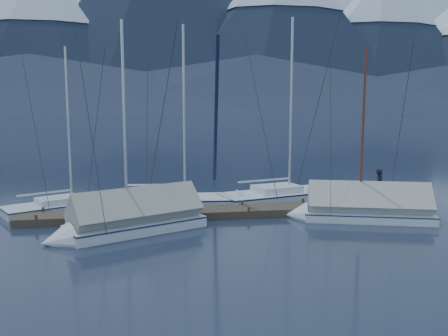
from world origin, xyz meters
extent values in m
plane|color=black|center=(0.00, 0.00, 0.00)|extent=(1000.00, 1000.00, 0.00)
cone|color=#475675|center=(-110.00, 440.00, 75.00)|extent=(352.00, 352.00, 150.00)
cone|color=#475675|center=(40.00, 430.00, 70.00)|extent=(330.00, 330.00, 140.00)
cone|color=#475675|center=(180.00, 445.00, 62.50)|extent=(308.00, 308.00, 125.00)
cone|color=silver|center=(180.00, 445.00, 99.25)|extent=(133.24, 133.24, 52.50)
cone|color=#192133|center=(-65.00, 295.00, 45.00)|extent=(171.00, 171.00, 90.00)
cone|color=#192133|center=(10.00, 310.00, 67.50)|extent=(228.00, 228.00, 135.00)
cone|color=#192133|center=(90.00, 290.00, 55.00)|extent=(190.00, 190.00, 110.00)
cone|color=#192133|center=(165.00, 300.00, 50.00)|extent=(182.40, 182.40, 100.00)
cone|color=#192133|center=(-60.00, 240.00, 15.00)|extent=(416.00, 416.00, 30.00)
cone|color=#192133|center=(60.00, 245.00, 16.00)|extent=(390.00, 390.00, 32.00)
cone|color=#192133|center=(180.00, 250.00, 14.00)|extent=(364.00, 364.00, 28.00)
cube|color=#382D23|center=(0.00, 2.00, 0.17)|extent=(18.00, 1.50, 0.34)
cube|color=black|center=(-6.00, 2.00, -0.05)|extent=(3.00, 1.30, 0.30)
cube|color=black|center=(0.00, 2.00, -0.05)|extent=(3.00, 1.30, 0.30)
cube|color=black|center=(6.00, 2.00, -0.05)|extent=(3.00, 1.30, 0.30)
cylinder|color=#382D23|center=(-8.00, 2.70, 0.35)|extent=(0.12, 0.12, 0.35)
cylinder|color=#382D23|center=(-8.00, 1.30, 0.35)|extent=(0.12, 0.12, 0.35)
cylinder|color=#382D23|center=(-5.00, 2.70, 0.35)|extent=(0.12, 0.12, 0.35)
cylinder|color=#382D23|center=(-5.00, 1.30, 0.35)|extent=(0.12, 0.12, 0.35)
cylinder|color=#382D23|center=(-2.00, 2.70, 0.35)|extent=(0.12, 0.12, 0.35)
cylinder|color=#382D23|center=(-2.00, 1.30, 0.35)|extent=(0.12, 0.12, 0.35)
cylinder|color=#382D23|center=(1.00, 2.70, 0.35)|extent=(0.12, 0.12, 0.35)
cylinder|color=#382D23|center=(1.00, 1.30, 0.35)|extent=(0.12, 0.12, 0.35)
cylinder|color=#382D23|center=(4.00, 2.70, 0.35)|extent=(0.12, 0.12, 0.35)
cylinder|color=#382D23|center=(4.00, 1.30, 0.35)|extent=(0.12, 0.12, 0.35)
cylinder|color=#382D23|center=(7.00, 2.70, 0.35)|extent=(0.12, 0.12, 0.35)
cylinder|color=#382D23|center=(7.00, 1.30, 0.35)|extent=(0.12, 0.12, 0.35)
cube|color=silver|center=(-7.35, 4.34, 0.11)|extent=(5.68, 4.20, 0.60)
cube|color=silver|center=(-7.35, 4.34, -0.16)|extent=(4.57, 3.09, 0.27)
cube|color=navy|center=(-7.35, 4.34, 0.36)|extent=(5.73, 4.24, 0.05)
cone|color=silver|center=(-4.58, 5.83, 0.11)|extent=(1.71, 2.02, 1.75)
cube|color=silver|center=(-7.59, 4.21, 0.55)|extent=(2.29, 2.03, 0.27)
cylinder|color=#B2B7BF|center=(-7.03, 4.52, 4.05)|extent=(0.11, 0.11, 7.29)
cylinder|color=#B2B7BF|center=(-8.15, 3.91, 0.96)|extent=(2.20, 1.24, 0.08)
cylinder|color=#26262B|center=(-5.83, 5.16, 4.05)|extent=(1.33, 2.43, 7.30)
cube|color=silver|center=(-1.99, 4.41, 0.13)|extent=(6.41, 2.59, 0.69)
cube|color=silver|center=(-1.99, 4.41, -0.19)|extent=(5.39, 1.58, 0.31)
cube|color=#181747|center=(-1.99, 4.41, 0.42)|extent=(6.47, 2.62, 0.06)
cone|color=silver|center=(1.60, 4.11, 0.13)|extent=(1.31, 2.09, 2.00)
cube|color=silver|center=(-2.30, 4.43, 0.63)|extent=(2.30, 1.64, 0.31)
cylinder|color=#B2B7BF|center=(-1.57, 4.37, 4.64)|extent=(0.13, 0.13, 8.34)
cylinder|color=#B2B7BF|center=(-3.02, 4.49, 1.09)|extent=(2.81, 0.33, 0.09)
cylinder|color=#26262B|center=(-0.01, 4.24, 4.64)|extent=(0.29, 3.14, 8.35)
cube|color=silver|center=(3.58, 4.81, 0.13)|extent=(7.03, 3.94, 0.73)
cube|color=silver|center=(3.58, 4.81, -0.20)|extent=(5.79, 2.71, 0.33)
cube|color=#161843|center=(3.58, 4.81, 0.44)|extent=(7.10, 3.98, 0.07)
cone|color=silver|center=(7.28, 5.84, 0.13)|extent=(1.75, 2.39, 2.14)
cube|color=silver|center=(3.26, 4.72, 0.67)|extent=(2.67, 2.13, 0.33)
cylinder|color=#B2B7BF|center=(4.01, 4.93, 4.95)|extent=(0.13, 0.13, 8.90)
cylinder|color=#B2B7BF|center=(2.51, 4.51, 1.17)|extent=(2.92, 0.91, 0.10)
cylinder|color=#26262B|center=(5.62, 5.38, 4.95)|extent=(0.93, 3.24, 8.91)
cube|color=white|center=(6.12, 0.21, 0.11)|extent=(5.78, 3.49, 0.58)
cube|color=white|center=(6.12, 0.21, -0.16)|extent=(4.74, 2.41, 0.26)
cube|color=navy|center=(6.12, 0.21, 0.35)|extent=(5.84, 3.52, 0.05)
cone|color=white|center=(3.15, 1.15, 0.11)|extent=(1.48, 2.06, 1.86)
cylinder|color=#592819|center=(5.79, 0.32, 3.91)|extent=(0.11, 0.11, 7.03)
cylinder|color=#592819|center=(6.96, -0.05, 0.92)|extent=(2.36, 0.82, 0.08)
cylinder|color=#26262B|center=(4.49, 0.73, 3.91)|extent=(0.85, 2.62, 7.04)
cube|color=#A6A79C|center=(6.12, 0.21, 0.75)|extent=(5.53, 3.44, 1.97)
cube|color=silver|center=(-3.90, -0.01, 0.12)|extent=(5.75, 4.06, 0.64)
cube|color=silver|center=(-3.90, -0.01, -0.17)|extent=(4.64, 2.92, 0.29)
cube|color=#162444|center=(-3.90, -0.01, 0.39)|extent=(5.81, 4.10, 0.06)
cone|color=silver|center=(-6.76, -1.34, 0.12)|extent=(1.76, 2.14, 1.86)
cylinder|color=#B2B7BF|center=(-4.26, -0.17, 4.32)|extent=(0.12, 0.12, 7.77)
cylinder|color=#B2B7BF|center=(-3.02, 0.40, 1.02)|extent=(2.25, 1.11, 0.09)
cylinder|color=#26262B|center=(-5.49, -0.75, 4.32)|extent=(1.18, 2.49, 7.77)
cube|color=gray|center=(-3.90, -0.01, 0.83)|extent=(5.52, 3.97, 1.98)
imported|color=black|center=(7.50, 1.84, 1.17)|extent=(0.61, 0.71, 1.66)
camera|label=1|loc=(-3.55, -18.82, 5.10)|focal=38.00mm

